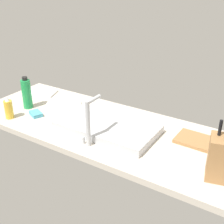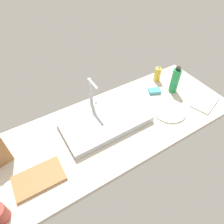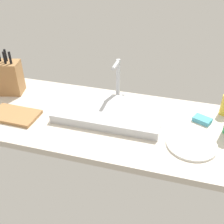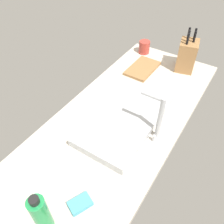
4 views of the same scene
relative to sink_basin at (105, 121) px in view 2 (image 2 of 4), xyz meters
The scene contains 9 objects.
countertop_slab 7.42cm from the sink_basin, 39.10° to the right, with size 169.66×63.75×3.50cm, color beige.
sink_basin is the anchor object (origin of this frame).
faucet 21.16cm from the sink_basin, 90.74° to the left, with size 5.50×12.02×25.38cm.
cutting_board 52.02cm from the sink_basin, 162.97° to the right, with size 26.12×15.67×1.80cm, color #9E7042.
soap_bottle 63.11cm from the sink_basin, 17.45° to the left, with size 5.10×5.10×14.33cm.
water_bottle 62.34cm from the sink_basin, ahead, with size 6.14×6.14×21.57cm.
dinner_plate 46.27cm from the sink_basin, 17.02° to the right, with size 23.68×23.68×1.20cm, color white.
dish_towel 75.77cm from the sink_basin, 15.89° to the right, with size 22.23×13.52×1.20cm, color white.
dish_sponge 49.41cm from the sink_basin, ahead, with size 9.00×6.00×2.40cm, color #4CA3BC.
Camera 2 is at (-46.69, -72.87, 105.63)cm, focal length 32.21 mm.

